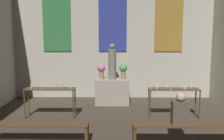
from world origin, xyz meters
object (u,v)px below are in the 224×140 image
object	(u,v)px
flower_vase_right	(123,70)
person_seated	(180,110)
altar	(112,91)
candle_rack_right	(174,93)
candle_rack_left	(50,92)
pew_back_right	(184,129)
statue	(112,63)
pew_back_left	(38,128)
flower_vase_left	(101,70)

from	to	relation	value
flower_vase_right	person_seated	distance (m)	3.40
altar	candle_rack_right	size ratio (longest dim) A/B	0.80
candle_rack_left	person_seated	distance (m)	3.73
altar	pew_back_right	world-z (taller)	altar
pew_back_right	person_seated	distance (m)	0.43
statue	pew_back_left	distance (m)	3.73
candle_rack_left	statue	bearing A→B (deg)	38.55
altar	candle_rack_right	xyz separation A→B (m)	(1.78, -1.42, 0.30)
pew_back_left	pew_back_right	distance (m)	3.21
candle_rack_right	person_seated	xyz separation A→B (m)	(-0.27, -1.76, 0.02)
altar	pew_back_left	bearing A→B (deg)	-116.82
pew_back_right	flower_vase_left	bearing A→B (deg)	121.94
candle_rack_right	pew_back_right	size ratio (longest dim) A/B	0.65
statue	pew_back_right	bearing A→B (deg)	-63.18
statue	altar	bearing A→B (deg)	-90.00
statue	candle_rack_left	world-z (taller)	statue
altar	candle_rack_right	bearing A→B (deg)	-38.57
statue	flower_vase_right	size ratio (longest dim) A/B	2.31
altar	flower_vase_left	size ratio (longest dim) A/B	2.19
altar	pew_back_left	size ratio (longest dim) A/B	0.52
flower_vase_left	pew_back_left	size ratio (longest dim) A/B	0.24
altar	flower_vase_right	xyz separation A→B (m)	(0.37, 0.00, 0.76)
candle_rack_left	pew_back_left	size ratio (longest dim) A/B	0.65
flower_vase_right	candle_rack_left	xyz separation A→B (m)	(-2.15, -1.41, -0.46)
pew_back_right	candle_rack_left	bearing A→B (deg)	152.48
flower_vase_left	altar	bearing A→B (deg)	0.00
candle_rack_right	pew_back_left	size ratio (longest dim) A/B	0.65
candle_rack_left	flower_vase_right	bearing A→B (deg)	33.34
flower_vase_left	flower_vase_right	distance (m)	0.75
altar	statue	size ratio (longest dim) A/B	0.95
flower_vase_left	candle_rack_right	world-z (taller)	flower_vase_left
flower_vase_left	pew_back_right	world-z (taller)	flower_vase_left
statue	person_seated	size ratio (longest dim) A/B	1.69
flower_vase_left	candle_rack_right	size ratio (longest dim) A/B	0.37
pew_back_left	pew_back_right	size ratio (longest dim) A/B	1.00
flower_vase_left	candle_rack_left	distance (m)	2.04
candle_rack_right	pew_back_right	xyz separation A→B (m)	(-0.17, -1.76, -0.41)
statue	candle_rack_left	bearing A→B (deg)	-141.45
altar	person_seated	distance (m)	3.53
statue	candle_rack_left	xyz separation A→B (m)	(-1.78, -1.41, -0.70)
candle_rack_right	flower_vase_right	bearing A→B (deg)	134.70
flower_vase_left	candle_rack_right	bearing A→B (deg)	-33.37
candle_rack_left	candle_rack_right	size ratio (longest dim) A/B	1.00
altar	flower_vase_left	xyz separation A→B (m)	(-0.37, 0.00, 0.76)
pew_back_left	person_seated	bearing A→B (deg)	0.00
pew_back_right	pew_back_left	bearing A→B (deg)	180.00
candle_rack_left	person_seated	xyz separation A→B (m)	(3.28, -1.76, 0.02)
statue	candle_rack_right	bearing A→B (deg)	-38.57
person_seated	flower_vase_right	bearing A→B (deg)	109.63
altar	flower_vase_left	bearing A→B (deg)	180.00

